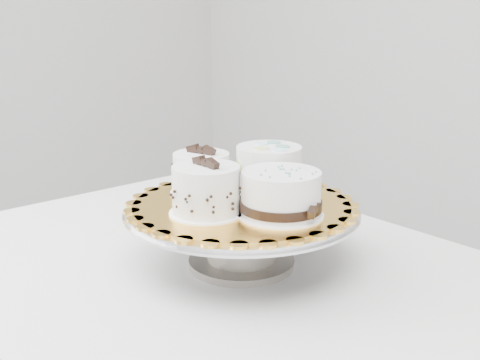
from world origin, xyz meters
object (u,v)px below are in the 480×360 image
Objects in this scene: table at (243,321)px; cake_dots at (269,169)px; cake_board at (242,205)px; cake_banded at (201,175)px; cake_swirl at (206,191)px; cake_ribbon at (281,195)px; cake_stand at (242,225)px.

cake_dots reaches higher than table.
cake_dots is (-0.00, 0.08, 0.04)m from cake_board.
cake_board is at bearing -6.60° from cake_banded.
cake_swirl is 0.89× the size of cake_dots.
cake_swirl reaches higher than cake_dots.
cake_ribbon is (0.09, -0.09, -0.01)m from cake_dots.
cake_board reaches higher than table.
table is 0.23m from cake_ribbon.
cake_swirl is 1.10× the size of cake_banded.
cake_stand is 0.04m from cake_board.
cake_stand is 1.09× the size of cake_board.
cake_banded is 0.69× the size of cake_ribbon.
cake_swirl reaches higher than cake_banded.
cake_board is 0.08m from cake_swirl.
cake_dots is at bearing 92.52° from cake_stand.
cake_ribbon is at bearing -5.65° from cake_board.
cake_swirl is 0.11m from cake_banded.
cake_dots reaches higher than cake_stand.
cake_banded is (-0.09, -0.00, 0.03)m from cake_board.
cake_ribbon is (0.09, -0.01, 0.03)m from cake_board.
table is 10.67× the size of cake_swirl.
cake_dots reaches higher than cake_board.
table is 8.10× the size of cake_ribbon.
cake_stand is 0.11m from cake_dots.
cake_swirl is (-0.03, -0.05, 0.23)m from table.
cake_dots is at bearing 115.05° from table.
cake_dots is at bearing 97.44° from cake_swirl.
cake_banded is 0.12m from cake_dots.
cake_board reaches higher than cake_stand.
cake_ribbon is at bearing -9.66° from cake_banded.
cake_swirl is (-0.01, -0.08, 0.07)m from cake_stand.
cake_banded is at bearing 176.13° from table.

